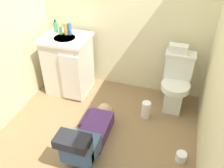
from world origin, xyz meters
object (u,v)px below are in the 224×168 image
object	(u,v)px
tissue_box	(178,49)
paper_towel_roll	(146,110)
toilet	(176,83)
bottle_amber	(66,29)
person_plumber	(89,135)
faucet	(70,29)
toilet_paper_roll	(181,157)
vanity_cabinet	(68,64)
soap_dispenser	(56,27)
bottle_green	(60,30)
bottle_blue	(70,29)

from	to	relation	value
tissue_box	paper_towel_roll	world-z (taller)	tissue_box
toilet	bottle_amber	bearing A→B (deg)	178.94
toilet	person_plumber	xyz separation A→B (m)	(-0.80, -0.98, -0.19)
faucet	toilet_paper_roll	bearing A→B (deg)	-30.31
faucet	person_plumber	size ratio (longest dim) A/B	0.09
toilet	faucet	xyz separation A→B (m)	(-1.46, 0.09, 0.50)
toilet	vanity_cabinet	distance (m)	1.46
tissue_box	bottle_amber	size ratio (longest dim) A/B	1.43
toilet	toilet_paper_roll	world-z (taller)	toilet
toilet	soap_dispenser	size ratio (longest dim) A/B	4.52
soap_dispenser	paper_towel_roll	size ratio (longest dim) A/B	0.74
tissue_box	person_plumber	bearing A→B (deg)	-125.01
vanity_cabinet	toilet_paper_roll	xyz separation A→B (m)	(1.64, -0.81, -0.37)
paper_towel_roll	bottle_green	bearing A→B (deg)	165.04
bottle_blue	faucet	bearing A→B (deg)	119.03
person_plumber	bottle_blue	xyz separation A→B (m)	(-0.64, 1.03, 0.72)
bottle_green	toilet_paper_roll	world-z (taller)	bottle_green
bottle_blue	soap_dispenser	bearing A→B (deg)	173.07
person_plumber	tissue_box	world-z (taller)	tissue_box
bottle_amber	toilet_paper_roll	world-z (taller)	bottle_amber
person_plumber	paper_towel_roll	size ratio (longest dim) A/B	4.76
vanity_cabinet	toilet_paper_roll	world-z (taller)	vanity_cabinet
toilet_paper_roll	paper_towel_roll	bearing A→B (deg)	131.10
bottle_blue	bottle_amber	bearing A→B (deg)	-163.16
toilet_paper_roll	soap_dispenser	bearing A→B (deg)	152.85
bottle_amber	person_plumber	bearing A→B (deg)	-55.97
vanity_cabinet	tissue_box	size ratio (longest dim) A/B	3.73
vanity_cabinet	faucet	bearing A→B (deg)	91.31
person_plumber	soap_dispenser	distance (m)	1.53
vanity_cabinet	person_plumber	xyz separation A→B (m)	(0.66, -0.93, -0.24)
vanity_cabinet	tissue_box	distance (m)	1.47
bottle_amber	toilet	bearing A→B (deg)	-1.06
tissue_box	paper_towel_roll	distance (m)	0.84
bottle_blue	toilet_paper_roll	world-z (taller)	bottle_blue
person_plumber	toilet_paper_roll	world-z (taller)	person_plumber
tissue_box	bottle_blue	size ratio (longest dim) A/B	1.38
faucet	paper_towel_roll	world-z (taller)	faucet
vanity_cabinet	bottle_amber	distance (m)	0.49
faucet	person_plumber	world-z (taller)	faucet
bottle_amber	faucet	bearing A→B (deg)	69.60
bottle_amber	toilet_paper_roll	distance (m)	2.07
bottle_blue	toilet_paper_roll	bearing A→B (deg)	-29.48
toilet	faucet	world-z (taller)	faucet
soap_dispenser	bottle_amber	size ratio (longest dim) A/B	1.08
soap_dispenser	bottle_green	size ratio (longest dim) A/B	1.56
bottle_blue	toilet	bearing A→B (deg)	-1.68
paper_towel_roll	vanity_cabinet	bearing A→B (deg)	167.24
tissue_box	bottle_green	world-z (taller)	bottle_green
faucet	soap_dispenser	size ratio (longest dim) A/B	0.60
vanity_cabinet	tissue_box	xyz separation A→B (m)	(1.41, 0.15, 0.38)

